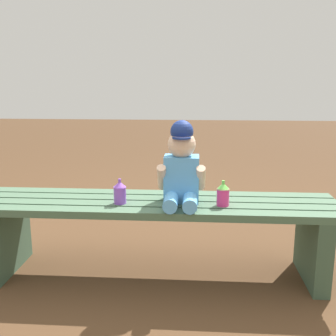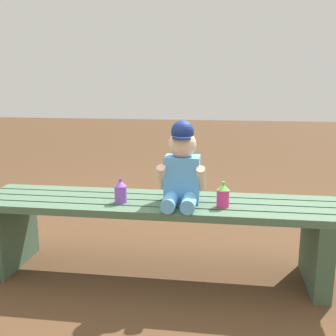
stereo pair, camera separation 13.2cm
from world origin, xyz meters
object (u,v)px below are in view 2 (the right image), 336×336
at_px(sippy_cup_left, 121,191).
at_px(child_figure, 182,168).
at_px(park_bench, 157,223).
at_px(sippy_cup_right, 223,195).

bearing_deg(sippy_cup_left, child_figure, 6.68).
distance_m(park_bench, sippy_cup_right, 0.38).
bearing_deg(park_bench, child_figure, -9.75).
bearing_deg(child_figure, sippy_cup_left, -173.32).
distance_m(park_bench, sippy_cup_left, 0.25).
xyz_separation_m(park_bench, sippy_cup_left, (-0.17, -0.06, 0.18)).
height_order(child_figure, sippy_cup_left, child_figure).
bearing_deg(sippy_cup_right, child_figure, 170.15).
height_order(park_bench, child_figure, child_figure).
xyz_separation_m(park_bench, child_figure, (0.13, -0.02, 0.30)).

